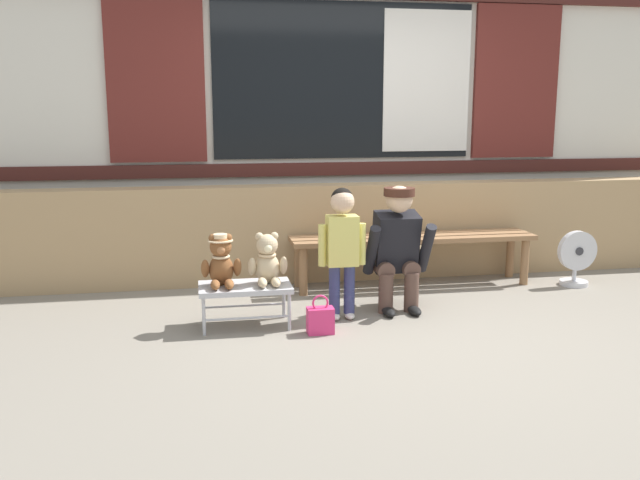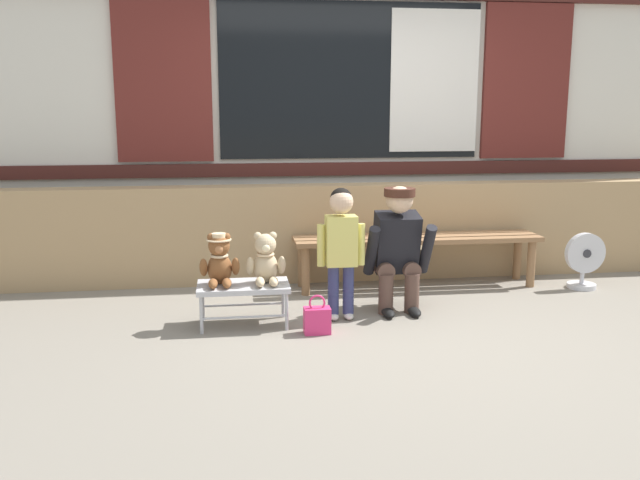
# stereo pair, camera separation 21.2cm
# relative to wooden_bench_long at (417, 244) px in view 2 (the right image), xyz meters

# --- Properties ---
(ground_plane) EXTENTS (60.00, 60.00, 0.00)m
(ground_plane) POSITION_rel_wooden_bench_long_xyz_m (-0.44, -1.06, -0.37)
(ground_plane) COLOR gray
(brick_low_wall) EXTENTS (8.09, 0.25, 0.85)m
(brick_low_wall) POSITION_rel_wooden_bench_long_xyz_m (-0.44, 0.37, 0.05)
(brick_low_wall) COLOR tan
(brick_low_wall) RESTS_ON ground
(shop_facade) EXTENTS (8.25, 0.26, 3.67)m
(shop_facade) POSITION_rel_wooden_bench_long_xyz_m (-0.44, 0.88, 1.46)
(shop_facade) COLOR silver
(shop_facade) RESTS_ON ground
(wooden_bench_long) EXTENTS (2.10, 0.40, 0.44)m
(wooden_bench_long) POSITION_rel_wooden_bench_long_xyz_m (0.00, 0.00, 0.00)
(wooden_bench_long) COLOR #8E6642
(wooden_bench_long) RESTS_ON ground
(small_display_bench) EXTENTS (0.64, 0.36, 0.30)m
(small_display_bench) POSITION_rel_wooden_bench_long_xyz_m (-1.49, -0.86, -0.11)
(small_display_bench) COLOR #BCBCC1
(small_display_bench) RESTS_ON ground
(teddy_bear_with_hat) EXTENTS (0.28, 0.27, 0.36)m
(teddy_bear_with_hat) POSITION_rel_wooden_bench_long_xyz_m (-1.65, -0.86, 0.10)
(teddy_bear_with_hat) COLOR brown
(teddy_bear_with_hat) RESTS_ON small_display_bench
(teddy_bear_plain) EXTENTS (0.28, 0.26, 0.36)m
(teddy_bear_plain) POSITION_rel_wooden_bench_long_xyz_m (-1.33, -0.86, 0.09)
(teddy_bear_plain) COLOR #CCB289
(teddy_bear_plain) RESTS_ON small_display_bench
(child_standing) EXTENTS (0.35, 0.18, 0.96)m
(child_standing) POSITION_rel_wooden_bench_long_xyz_m (-0.79, -0.81, 0.22)
(child_standing) COLOR navy
(child_standing) RESTS_ON ground
(adult_crouching) EXTENTS (0.50, 0.49, 0.95)m
(adult_crouching) POSITION_rel_wooden_bench_long_xyz_m (-0.33, -0.65, 0.11)
(adult_crouching) COLOR brown
(adult_crouching) RESTS_ON ground
(handbag_on_ground) EXTENTS (0.18, 0.11, 0.27)m
(handbag_on_ground) POSITION_rel_wooden_bench_long_xyz_m (-1.01, -1.11, -0.28)
(handbag_on_ground) COLOR #E53370
(handbag_on_ground) RESTS_ON ground
(floor_fan) EXTENTS (0.34, 0.24, 0.48)m
(floor_fan) POSITION_rel_wooden_bench_long_xyz_m (1.39, -0.26, -0.13)
(floor_fan) COLOR silver
(floor_fan) RESTS_ON ground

